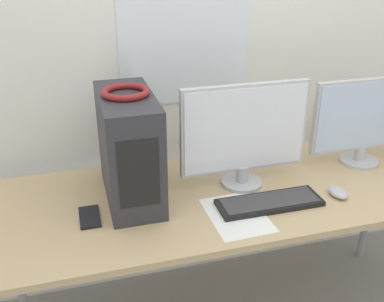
# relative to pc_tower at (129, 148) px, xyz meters

# --- Properties ---
(wall_back) EXTENTS (8.00, 0.07, 2.70)m
(wall_back) POSITION_rel_pc_tower_xyz_m (0.41, 0.42, 0.38)
(wall_back) COLOR silver
(wall_back) RESTS_ON ground_plane
(desk) EXTENTS (2.04, 0.73, 0.76)m
(desk) POSITION_rel_pc_tower_xyz_m (0.41, -0.08, -0.27)
(desk) COLOR tan
(desk) RESTS_ON ground_plane
(pc_tower) EXTENTS (0.20, 0.45, 0.43)m
(pc_tower) POSITION_rel_pc_tower_xyz_m (0.00, 0.00, 0.00)
(pc_tower) COLOR #2D2D33
(pc_tower) RESTS_ON desk
(headphones) EXTENTS (0.18, 0.18, 0.02)m
(headphones) POSITION_rel_pc_tower_xyz_m (0.00, 0.00, 0.23)
(headphones) COLOR maroon
(headphones) RESTS_ON pc_tower
(monitor_main) EXTENTS (0.54, 0.17, 0.44)m
(monitor_main) POSITION_rel_pc_tower_xyz_m (0.46, -0.04, 0.02)
(monitor_main) COLOR #B7B7BC
(monitor_main) RESTS_ON desk
(monitor_right_near) EXTENTS (0.53, 0.17, 0.40)m
(monitor_right_near) POSITION_rel_pc_tower_xyz_m (1.07, 0.01, 0.00)
(monitor_right_near) COLOR #B7B7BC
(monitor_right_near) RESTS_ON desk
(keyboard) EXTENTS (0.42, 0.14, 0.02)m
(keyboard) POSITION_rel_pc_tower_xyz_m (0.51, -0.22, -0.20)
(keyboard) COLOR black
(keyboard) RESTS_ON desk
(mouse) EXTENTS (0.07, 0.10, 0.03)m
(mouse) POSITION_rel_pc_tower_xyz_m (0.81, -0.23, -0.20)
(mouse) COLOR #B2B2B7
(mouse) RESTS_ON desk
(cell_phone) EXTENTS (0.08, 0.15, 0.01)m
(cell_phone) POSITION_rel_pc_tower_xyz_m (-0.18, -0.12, -0.21)
(cell_phone) COLOR black
(cell_phone) RESTS_ON desk
(paper_sheet_front) EXTENTS (0.22, 0.30, 0.00)m
(paper_sheet_front) POSITION_rel_pc_tower_xyz_m (0.36, -0.25, -0.21)
(paper_sheet_front) COLOR white
(paper_sheet_front) RESTS_ON desk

